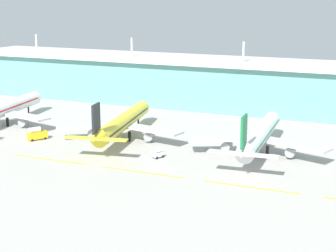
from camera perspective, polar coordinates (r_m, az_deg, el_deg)
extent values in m
plane|color=#A8A59E|center=(175.72, -1.11, -4.44)|extent=(600.00, 600.00, 0.00)
cube|color=#5B9E93|center=(264.13, 7.85, 3.88)|extent=(280.00, 28.00, 21.35)
cube|color=silver|center=(262.48, 7.93, 6.37)|extent=(288.00, 34.00, 1.80)
cylinder|color=silver|center=(306.51, -13.14, 8.16)|extent=(0.90, 0.90, 9.00)
cylinder|color=silver|center=(277.02, -3.68, 7.96)|extent=(0.90, 0.90, 9.00)
cylinder|color=silver|center=(256.52, 7.63, 7.43)|extent=(0.90, 0.90, 9.00)
cylinder|color=white|center=(243.47, -16.26, 1.66)|extent=(13.68, 54.69, 5.80)
cone|color=white|center=(268.35, -13.06, 2.90)|extent=(6.03, 4.76, 5.51)
cube|color=#B7BABF|center=(234.01, -14.28, 0.99)|extent=(24.93, 12.26, 0.70)
cylinder|color=gray|center=(236.41, -14.32, 0.42)|extent=(3.82, 4.92, 3.20)
cylinder|color=black|center=(261.65, -13.90, 1.54)|extent=(0.70, 0.70, 3.60)
cylinder|color=black|center=(240.30, -15.90, 0.38)|extent=(1.10, 1.10, 3.60)
cube|color=red|center=(243.39, -16.26, 1.75)|extent=(12.93, 49.31, 0.60)
cylinder|color=yellow|center=(211.55, -4.53, 0.44)|extent=(15.59, 54.18, 5.80)
cone|color=yellow|center=(238.76, -2.46, 1.96)|extent=(6.15, 4.94, 5.51)
cone|color=yellow|center=(183.68, -7.32, -1.25)|extent=(6.06, 7.42, 5.72)
cube|color=black|center=(183.08, -7.28, 0.78)|extent=(1.86, 6.42, 9.50)
cube|color=yellow|center=(186.11, -8.86, -1.17)|extent=(10.42, 4.98, 0.36)
cube|color=yellow|center=(182.40, -5.64, -1.37)|extent=(10.42, 4.98, 0.36)
cube|color=#B7BABF|center=(211.64, -7.98, -0.01)|extent=(23.89, 18.64, 0.70)
cylinder|color=gray|center=(213.20, -7.52, -0.67)|extent=(3.97, 5.01, 3.20)
cube|color=#B7BABF|center=(204.48, -1.68, -0.36)|extent=(24.87, 11.43, 0.70)
cylinder|color=gray|center=(206.81, -1.90, -1.00)|extent=(3.97, 5.01, 3.20)
cylinder|color=black|center=(231.51, -3.02, 0.40)|extent=(0.70, 0.70, 3.60)
cylinder|color=black|center=(210.85, -5.58, -0.94)|extent=(1.10, 1.10, 3.60)
cylinder|color=black|center=(208.95, -3.91, -1.04)|extent=(1.10, 1.10, 3.60)
cube|color=black|center=(211.46, -4.53, 0.54)|extent=(14.64, 48.88, 0.60)
cylinder|color=silver|center=(194.28, 9.28, -0.87)|extent=(9.49, 51.86, 5.80)
cone|color=silver|center=(220.99, 10.56, 0.81)|extent=(5.78, 4.39, 5.51)
cone|color=silver|center=(166.64, 7.52, -2.78)|extent=(5.39, 6.96, 5.72)
cube|color=#146B38|center=(165.92, 7.66, -0.55)|extent=(1.16, 6.43, 9.50)
cube|color=silver|center=(168.30, 5.73, -2.64)|extent=(10.20, 3.91, 0.36)
cube|color=silver|center=(166.20, 9.41, -2.97)|extent=(10.20, 3.91, 0.36)
cube|color=#B7BABF|center=(192.76, 5.52, -1.27)|extent=(24.54, 16.67, 0.70)
cylinder|color=gray|center=(194.57, 5.95, -1.99)|extent=(3.52, 4.72, 3.20)
cube|color=#B7BABF|center=(188.74, 12.61, -1.86)|extent=(24.93, 13.84, 0.70)
cylinder|color=gray|center=(190.99, 12.26, -2.53)|extent=(3.52, 4.72, 3.20)
cylinder|color=black|center=(213.94, 10.16, -0.88)|extent=(0.70, 0.70, 3.60)
cylinder|color=black|center=(193.19, 8.13, -2.36)|extent=(1.10, 1.10, 3.60)
cylinder|color=black|center=(192.13, 10.01, -2.52)|extent=(1.10, 1.10, 3.60)
cube|color=#146B38|center=(194.18, 9.28, -0.76)|extent=(9.16, 46.72, 0.60)
cube|color=yellow|center=(190.10, -11.86, -3.33)|extent=(28.00, 0.70, 0.04)
cube|color=yellow|center=(173.33, -2.59, -4.70)|extent=(28.00, 0.70, 0.04)
cube|color=yellow|center=(162.05, 8.34, -6.14)|extent=(28.00, 0.70, 0.04)
cube|color=gold|center=(215.81, -13.05, -0.91)|extent=(6.03, 7.48, 2.60)
cylinder|color=silver|center=(215.01, -13.28, -0.37)|extent=(3.82, 4.45, 2.00)
cylinder|color=black|center=(218.07, -12.53, -1.09)|extent=(0.77, 0.95, 0.90)
cylinder|color=black|center=(215.96, -12.30, -1.22)|extent=(0.77, 0.95, 0.90)
cylinder|color=black|center=(216.33, -13.77, -1.27)|extent=(0.77, 0.95, 0.90)
cylinder|color=black|center=(214.20, -13.54, -1.40)|extent=(0.77, 0.95, 0.90)
cube|color=silver|center=(187.59, -1.01, -2.87)|extent=(3.15, 4.02, 1.60)
cube|color=silver|center=(187.27, -1.01, -2.54)|extent=(3.00, 3.70, 0.16)
cylinder|color=black|center=(186.44, -1.14, -3.23)|extent=(0.70, 0.96, 0.90)
cylinder|color=black|center=(187.62, -1.46, -3.13)|extent=(0.70, 0.96, 0.90)
cylinder|color=black|center=(188.02, -0.56, -3.09)|extent=(0.70, 0.96, 0.90)
cylinder|color=black|center=(189.19, -0.88, -2.98)|extent=(0.70, 0.96, 0.90)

